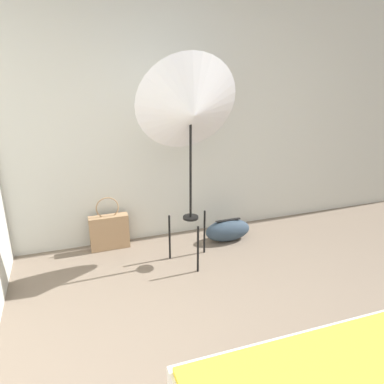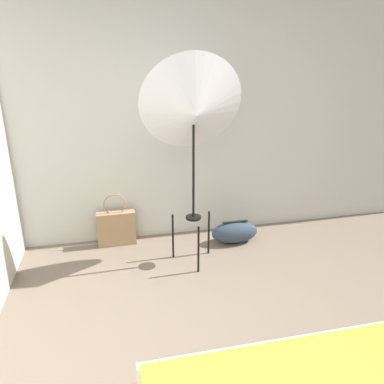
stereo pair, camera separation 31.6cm
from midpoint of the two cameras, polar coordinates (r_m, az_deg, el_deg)
name	(u,v)px [view 2 (the right image)]	position (r m, az deg, el deg)	size (l,w,h in m)	color
wall_back	(173,117)	(3.88, -0.54, 11.35)	(8.00, 0.05, 2.60)	beige
photo_umbrella	(194,110)	(3.24, 3.10, 12.36)	(0.91, 0.54, 1.93)	black
tote_bag	(117,228)	(3.98, -9.21, -5.42)	(0.39, 0.11, 0.57)	#9E7A56
duffel_bag	(235,232)	(4.05, 8.74, -6.11)	(0.50, 0.23, 0.24)	#2D3D4C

